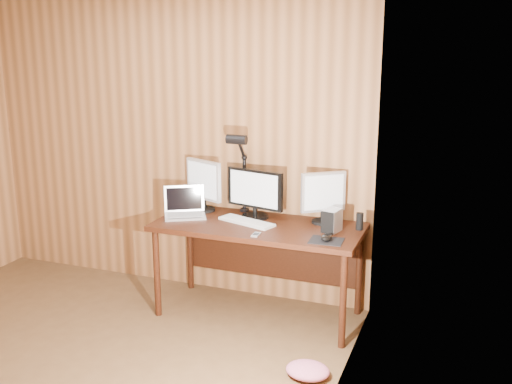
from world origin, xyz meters
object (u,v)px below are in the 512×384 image
Objects in this scene: desk at (261,237)px; speaker at (360,221)px; monitor_center at (255,193)px; hard_drive at (332,220)px; monitor_left at (204,184)px; monitor_right at (323,196)px; keyboard at (247,222)px; mouse at (327,238)px; phone at (256,235)px; desk_lamp at (240,161)px; laptop at (185,208)px.

speaker is (0.75, 0.07, 0.19)m from desk.
hard_drive is (0.66, -0.13, -0.12)m from monitor_center.
monitor_left is (-0.55, 0.13, 0.35)m from desk.
speaker is (0.84, -0.02, -0.14)m from monitor_center.
speaker reaches higher than desk.
monitor_left reaches higher than monitor_right.
keyboard is 4.10× the size of mouse.
monitor_left is at bearing 175.59° from keyboard.
desk_lamp is at bearing 121.09° from phone.
mouse is 0.51m from phone.
monitor_center is (-0.09, 0.09, 0.32)m from desk.
phone is at bearing 177.62° from mouse.
mouse is (1.23, -0.22, -0.03)m from laptop.
monitor_left is 0.61× the size of desk_lamp.
desk is at bearing 160.48° from monitor_right.
desk is 0.36m from phone.
speaker is at bearing -48.91° from monitor_right.
monitor_left is at bearing -175.54° from hard_drive.
keyboard is at bearing -48.07° from desk_lamp.
mouse is at bearing 2.34° from keyboard.
speaker is (0.30, -0.07, -0.15)m from monitor_right.
monitor_right is (0.54, 0.05, 0.01)m from monitor_center.
hard_drive is at bearing -4.34° from desk.
mouse is at bearing -15.05° from monitor_center.
desk_lamp is at bearing 144.08° from mouse.
phone is (0.16, -0.42, -0.20)m from monitor_center.
monitor_left is 4.35× the size of phone.
hard_drive is at bearing 13.88° from monitor_left.
monitor_left is 1.06× the size of monitor_right.
monitor_left reaches higher than mouse.
mouse is at bearing -72.16° from hard_drive.
monitor_center is 0.59m from laptop.
mouse reaches higher than keyboard.
hard_drive reaches higher than desk.
keyboard is 0.71m from mouse.
monitor_left is 0.87× the size of keyboard.
speaker is (0.17, 0.34, 0.04)m from mouse.
speaker is (0.68, 0.40, 0.06)m from phone.
laptop is (-0.64, -0.05, 0.18)m from desk.
desk is at bearing -174.51° from speaker.
monitor_left reaches higher than monitor_center.
keyboard is 2.82× the size of hard_drive.
speaker is (1.40, 0.12, 0.01)m from laptop.
desk_lamp reaches higher than monitor_left.
monitor_left is 0.38m from desk_lamp.
monitor_center is 0.78m from mouse.
mouse is at bearing -24.66° from desk.
hard_drive is at bearing -148.07° from speaker.
keyboard is at bearing 163.79° from monitor_right.
monitor_right reaches higher than laptop.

